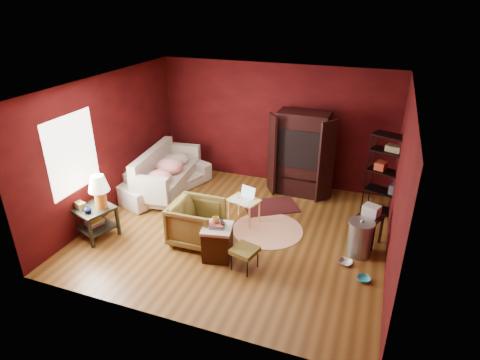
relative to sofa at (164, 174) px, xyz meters
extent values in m
cube|color=brown|center=(2.14, -1.02, -0.45)|extent=(5.50, 5.00, 0.02)
cube|color=white|center=(2.14, -1.02, 2.37)|extent=(5.50, 5.00, 0.02)
cube|color=#44090A|center=(2.14, 1.49, 0.96)|extent=(5.50, 0.02, 2.80)
cube|color=#44090A|center=(2.14, -3.53, 0.96)|extent=(5.50, 0.02, 2.80)
cube|color=#44090A|center=(-0.62, -1.02, 0.96)|extent=(0.02, 5.00, 2.80)
cube|color=#44090A|center=(4.90, -1.02, 0.96)|extent=(0.02, 5.00, 2.80)
cube|color=white|center=(-0.59, -2.02, 1.16)|extent=(0.02, 1.20, 1.40)
imported|color=beige|center=(0.00, 0.00, 0.00)|extent=(1.34, 2.33, 0.88)
imported|color=black|center=(1.59, -1.60, 0.00)|extent=(0.82, 0.87, 0.88)
imported|color=#ACAEB3|center=(4.25, -1.36, -0.32)|extent=(0.23, 0.12, 0.23)
imported|color=teal|center=(4.58, -1.71, -0.33)|extent=(0.22, 0.12, 0.21)
imported|color=#0D1942|center=(-0.25, -2.26, 0.23)|extent=(0.18, 0.18, 0.14)
imported|color=#D2C467|center=(2.10, -1.91, 0.31)|extent=(0.15, 0.12, 0.13)
cube|color=black|center=(-0.28, -2.08, 0.14)|extent=(0.80, 0.80, 0.04)
cube|color=black|center=(-0.28, -2.08, -0.25)|extent=(0.75, 0.75, 0.03)
cube|color=black|center=(-0.64, -2.26, -0.14)|extent=(0.07, 0.07, 0.59)
cube|color=black|center=(-0.10, -2.44, -0.14)|extent=(0.07, 0.07, 0.59)
cube|color=black|center=(-0.45, -1.72, -0.14)|extent=(0.07, 0.07, 0.59)
cube|color=black|center=(0.08, -1.90, -0.14)|extent=(0.07, 0.07, 0.59)
cylinder|color=orange|center=(-0.12, -2.02, 0.34)|extent=(0.27, 0.27, 0.36)
cone|color=#F2E5C6|center=(-0.12, -2.02, 0.66)|extent=(0.48, 0.48, 0.29)
cube|color=#999653|center=(-0.48, -2.18, 0.22)|extent=(0.22, 0.18, 0.13)
cube|color=#DF5037|center=(-0.33, -2.06, -0.20)|extent=(0.31, 0.35, 0.03)
cube|color=#3772DF|center=(-0.32, -2.07, -0.17)|extent=(0.31, 0.35, 0.03)
cube|color=#FBF853|center=(-0.31, -2.07, -0.13)|extent=(0.31, 0.35, 0.03)
cube|color=beige|center=(0.09, 0.03, -0.15)|extent=(1.06, 2.06, 0.42)
cube|color=beige|center=(-0.27, -0.02, 0.13)|extent=(0.42, 1.99, 0.83)
cube|color=beige|center=(0.20, -0.96, 0.08)|extent=(0.85, 0.28, 0.57)
cube|color=beige|center=(-0.03, 1.01, 0.08)|extent=(0.85, 0.28, 0.57)
ellipsoid|color=red|center=(0.21, -0.54, 0.19)|extent=(0.60, 0.60, 0.29)
ellipsoid|color=red|center=(0.14, 0.03, 0.21)|extent=(0.67, 0.67, 0.33)
ellipsoid|color=beige|center=(0.08, 0.55, 0.17)|extent=(0.55, 0.55, 0.27)
cube|color=#3D210E|center=(2.14, -1.92, -0.16)|extent=(0.55, 0.55, 0.56)
cube|color=beige|center=(2.14, -1.92, 0.15)|extent=(0.59, 0.59, 0.05)
cube|color=beige|center=(2.14, -1.92, 0.19)|extent=(0.31, 0.26, 0.02)
cube|color=#4670A4|center=(2.14, -1.92, 0.21)|extent=(0.31, 0.27, 0.02)
cube|color=#BB4D46|center=(2.14, -1.92, 0.23)|extent=(0.27, 0.22, 0.02)
cube|color=black|center=(2.21, -1.88, 0.26)|extent=(0.13, 0.17, 0.02)
cube|color=black|center=(2.68, -2.07, -0.08)|extent=(0.48, 0.48, 0.08)
cube|color=black|center=(2.68, -2.07, -0.12)|extent=(0.43, 0.43, 0.02)
cylinder|color=black|center=(2.49, -2.18, -0.28)|extent=(0.02, 0.02, 0.32)
cylinder|color=black|center=(2.79, -2.26, -0.28)|extent=(0.02, 0.02, 0.32)
cylinder|color=black|center=(2.57, -1.88, -0.28)|extent=(0.02, 0.02, 0.32)
cylinder|color=black|center=(2.87, -1.96, -0.28)|extent=(0.02, 0.02, 0.32)
cylinder|color=white|center=(2.70, -0.79, -0.43)|extent=(1.78, 1.78, 0.01)
cube|color=#531619|center=(2.50, 0.13, -0.42)|extent=(1.35, 1.23, 0.01)
cube|color=#FFE574|center=(2.16, -0.64, 0.05)|extent=(0.68, 0.56, 0.03)
cylinder|color=#FFE574|center=(1.87, -0.73, -0.19)|extent=(0.04, 0.04, 0.49)
cylinder|color=#FFE574|center=(2.36, -0.88, -0.19)|extent=(0.04, 0.04, 0.49)
cylinder|color=#FFE574|center=(1.97, -0.41, -0.19)|extent=(0.04, 0.04, 0.49)
cylinder|color=#FFE574|center=(2.45, -0.56, -0.19)|extent=(0.04, 0.04, 0.49)
cube|color=white|center=(2.17, -0.62, 0.07)|extent=(0.36, 0.30, 0.02)
cube|color=silver|center=(2.20, -0.51, 0.18)|extent=(0.32, 0.16, 0.21)
cube|color=white|center=(2.02, -0.70, 0.07)|extent=(0.23, 0.31, 0.00)
cube|color=white|center=(2.27, -0.77, 0.07)|extent=(0.32, 0.35, 0.00)
cube|color=black|center=(2.91, 1.04, 0.51)|extent=(1.11, 0.62, 1.90)
cube|color=black|center=(2.91, 0.94, 0.71)|extent=(0.91, 0.47, 0.85)
cube|color=black|center=(2.31, 0.77, 0.51)|extent=(0.29, 0.40, 1.80)
cube|color=black|center=(3.50, 0.75, 0.51)|extent=(0.31, 0.39, 1.80)
cube|color=#2C2F31|center=(2.91, 0.99, 0.61)|extent=(0.63, 0.51, 0.52)
cube|color=black|center=(2.91, 0.73, 0.61)|extent=(0.50, 0.02, 0.40)
cube|color=black|center=(2.91, 0.99, 0.01)|extent=(0.91, 0.52, 0.05)
cylinder|color=black|center=(4.34, 0.59, 0.42)|extent=(0.03, 0.03, 1.73)
cylinder|color=black|center=(5.09, 0.31, 0.42)|extent=(0.03, 0.03, 1.73)
cylinder|color=black|center=(4.45, 0.91, 0.42)|extent=(0.03, 0.03, 1.73)
cylinder|color=black|center=(5.21, 0.64, 0.42)|extent=(0.03, 0.03, 1.73)
cube|color=black|center=(4.77, 0.61, -0.34)|extent=(0.92, 0.63, 0.02)
cube|color=black|center=(4.77, 0.61, 0.09)|extent=(0.92, 0.63, 0.02)
cube|color=black|center=(4.77, 0.61, 0.52)|extent=(0.92, 0.63, 0.02)
cube|color=black|center=(4.77, 0.61, 0.95)|extent=(0.92, 0.63, 0.02)
cube|color=black|center=(4.77, 0.61, 1.27)|extent=(0.92, 0.63, 0.02)
cube|color=maroon|center=(4.59, 0.68, 0.62)|extent=(0.26, 0.29, 0.15)
cube|color=#31303C|center=(4.95, 0.55, 0.20)|extent=(0.31, 0.31, 0.19)
cube|color=#786748|center=(4.77, 0.61, 1.03)|extent=(0.34, 0.28, 0.12)
cube|color=black|center=(4.54, -0.58, 0.13)|extent=(0.51, 0.51, 0.04)
cube|color=black|center=(4.32, -0.68, -0.15)|extent=(0.05, 0.05, 0.57)
cube|color=black|center=(4.63, -0.80, -0.15)|extent=(0.05, 0.05, 0.57)
cube|color=black|center=(4.44, -0.37, -0.15)|extent=(0.05, 0.05, 0.57)
cube|color=black|center=(4.76, -0.49, -0.15)|extent=(0.05, 0.05, 0.57)
cube|color=silver|center=(4.54, -0.58, 0.25)|extent=(0.34, 0.30, 0.20)
cylinder|color=#9C9FA3|center=(4.42, -0.99, -0.13)|extent=(0.53, 0.53, 0.61)
cylinder|color=#9C9FA3|center=(4.42, -0.99, 0.20)|extent=(0.59, 0.59, 0.04)
sphere|color=#9C9FA3|center=(4.42, -0.99, 0.24)|extent=(0.08, 0.08, 0.06)
camera|label=1|loc=(4.49, -7.20, 3.76)|focal=30.00mm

